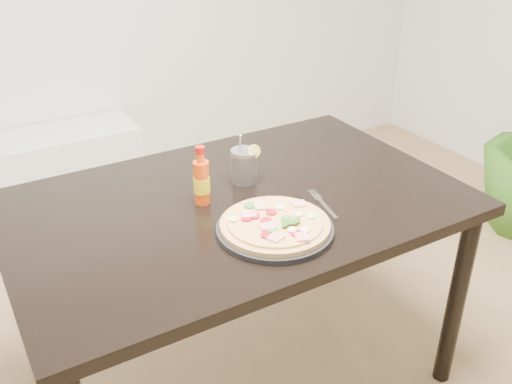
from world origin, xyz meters
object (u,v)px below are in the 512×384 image
plate (275,229)px  cola_cup (244,167)px  fork (322,203)px  dining_table (237,222)px  hot_sauce_bottle (202,181)px  media_console (3,190)px  pizza (275,223)px

plate → cola_cup: cola_cup is taller
cola_cup → fork: bearing=-62.7°
dining_table → hot_sauce_bottle: bearing=162.7°
fork → media_console: 1.88m
cola_cup → hot_sauce_bottle: bearing=-161.1°
hot_sauce_bottle → fork: bearing=-31.6°
hot_sauce_bottle → fork: 0.38m
plate → hot_sauce_bottle: size_ratio=1.76×
fork → dining_table: bearing=154.5°
hot_sauce_bottle → media_console: size_ratio=0.13×
pizza → cola_cup: bearing=76.1°
pizza → cola_cup: (0.08, 0.32, 0.03)m
hot_sauce_bottle → dining_table: bearing=-17.3°
plate → pizza: bearing=-74.4°
dining_table → media_console: 1.63m
dining_table → fork: bearing=-37.4°
dining_table → cola_cup: 0.18m
plate → pizza: 0.02m
hot_sauce_bottle → cola_cup: hot_sauce_bottle is taller
dining_table → media_console: bearing=110.4°
plate → cola_cup: size_ratio=1.90×
plate → fork: bearing=16.2°
cola_cup → fork: (0.13, -0.26, -0.05)m
plate → hot_sauce_bottle: bearing=112.1°
fork → hot_sauce_bottle: bearing=160.2°
dining_table → plate: plate is taller
hot_sauce_bottle → plate: bearing=-67.9°
dining_table → fork: size_ratio=7.46×
dining_table → cola_cup: bearing=49.6°
plate → cola_cup: 0.33m
plate → fork: 0.22m
hot_sauce_bottle → pizza: bearing=-67.9°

